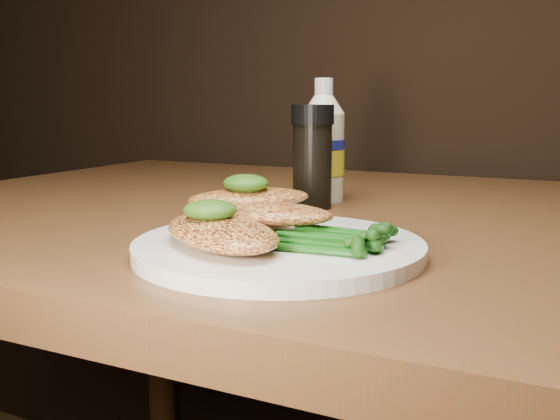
% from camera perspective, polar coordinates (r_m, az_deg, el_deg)
% --- Properties ---
extents(plate, '(0.25, 0.25, 0.01)m').
position_cam_1_polar(plate, '(0.53, -0.11, -3.43)').
color(plate, white).
rests_on(plate, dining_table).
extents(chicken_front, '(0.16, 0.14, 0.02)m').
position_cam_1_polar(chicken_front, '(0.51, -5.36, -2.02)').
color(chicken_front, '#EEA44C').
rests_on(chicken_front, plate).
extents(chicken_mid, '(0.13, 0.08, 0.02)m').
position_cam_1_polar(chicken_mid, '(0.56, -1.40, -0.28)').
color(chicken_mid, '#EEA44C').
rests_on(chicken_mid, plate).
extents(chicken_back, '(0.13, 0.12, 0.02)m').
position_cam_1_polar(chicken_back, '(0.59, -2.77, 1.10)').
color(chicken_back, '#EEA44C').
rests_on(chicken_back, plate).
extents(pesto_front, '(0.05, 0.04, 0.02)m').
position_cam_1_polar(pesto_front, '(0.52, -6.36, -0.00)').
color(pesto_front, '#083509').
rests_on(pesto_front, chicken_front).
extents(pesto_back, '(0.06, 0.05, 0.02)m').
position_cam_1_polar(pesto_back, '(0.59, -3.10, 2.43)').
color(pesto_back, '#083509').
rests_on(pesto_back, chicken_back).
extents(broccolini_bundle, '(0.13, 0.12, 0.02)m').
position_cam_1_polar(broccolini_bundle, '(0.52, 4.42, -2.23)').
color(broccolini_bundle, '#165612').
rests_on(broccolini_bundle, plate).
extents(mayo_bottle, '(0.06, 0.06, 0.16)m').
position_cam_1_polar(mayo_bottle, '(0.81, 3.94, 6.33)').
color(mayo_bottle, beige).
rests_on(mayo_bottle, dining_table).
extents(pepper_grinder, '(0.05, 0.05, 0.12)m').
position_cam_1_polar(pepper_grinder, '(0.76, 2.95, 4.83)').
color(pepper_grinder, black).
rests_on(pepper_grinder, dining_table).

